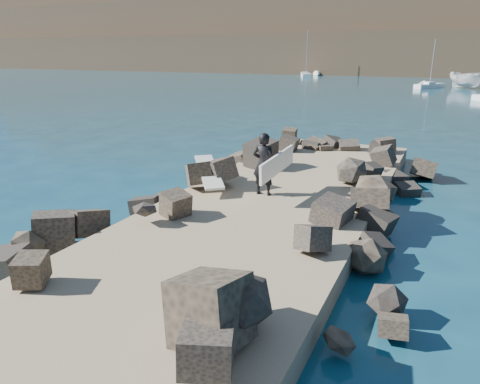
{
  "coord_description": "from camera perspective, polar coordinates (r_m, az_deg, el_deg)",
  "views": [
    {
      "loc": [
        4.57,
        -10.41,
        4.9
      ],
      "look_at": [
        0.0,
        -1.0,
        1.5
      ],
      "focal_mm": 32.0,
      "sensor_mm": 36.0,
      "label": 1
    }
  ],
  "objects": [
    {
      "name": "ground",
      "position": [
        12.38,
        2.03,
        -5.32
      ],
      "size": [
        800.0,
        800.0,
        0.0
      ],
      "primitive_type": "plane",
      "color": "#0F384C",
      "rests_on": "ground"
    },
    {
      "name": "sailboat_e",
      "position": [
        100.16,
        8.77,
        15.21
      ],
      "size": [
        4.74,
        8.45,
        9.93
      ],
      "color": "white",
      "rests_on": "ground"
    },
    {
      "name": "riprap_left",
      "position": [
        12.43,
        -13.16,
        -3.22
      ],
      "size": [
        2.6,
        22.0,
        1.0
      ],
      "primitive_type": "cube",
      "color": "black",
      "rests_on": "ground"
    },
    {
      "name": "surfboard_resting",
      "position": [
        14.28,
        -4.18,
        2.28
      ],
      "size": [
        2.02,
        2.27,
        0.08
      ],
      "primitive_type": "cube",
      "rotation": [
        0.0,
        0.0,
        0.69
      ],
      "color": "silver",
      "rests_on": "riprap_left"
    },
    {
      "name": "jetty",
      "position": [
        10.62,
        -2.38,
        -7.68
      ],
      "size": [
        6.0,
        26.0,
        0.6
      ],
      "primitive_type": "cube",
      "color": "#8C7759",
      "rests_on": "ground"
    },
    {
      "name": "sailboat_b",
      "position": [
        70.48,
        23.95,
        12.82
      ],
      "size": [
        4.11,
        5.47,
        7.01
      ],
      "color": "white",
      "rests_on": "ground"
    },
    {
      "name": "surfer_with_board",
      "position": [
        13.41,
        3.45,
        3.73
      ],
      "size": [
        0.91,
        2.46,
        1.99
      ],
      "color": "black",
      "rests_on": "jetty"
    },
    {
      "name": "riprap_right",
      "position": [
        10.08,
        13.87,
        -8.46
      ],
      "size": [
        2.6,
        22.0,
        1.0
      ],
      "primitive_type": "cube",
      "color": "black",
      "rests_on": "ground"
    },
    {
      "name": "boat_imported",
      "position": [
        72.23,
        27.99,
        13.08
      ],
      "size": [
        5.97,
        6.46,
        2.48
      ],
      "primitive_type": "imported",
      "rotation": [
        0.0,
        0.0,
        0.7
      ],
      "color": "silver",
      "rests_on": "ground"
    }
  ]
}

